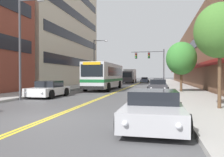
# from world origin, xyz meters

# --- Properties ---
(ground_plane) EXTENTS (240.00, 240.00, 0.00)m
(ground_plane) POSITION_xyz_m (0.00, 37.00, 0.00)
(ground_plane) COLOR #4C4C4F
(sidewalk_left) EXTENTS (3.79, 106.00, 0.17)m
(sidewalk_left) POSITION_xyz_m (-7.40, 37.00, 0.08)
(sidewalk_left) COLOR #9E9B96
(sidewalk_left) RESTS_ON ground_plane
(sidewalk_right) EXTENTS (3.79, 106.00, 0.17)m
(sidewalk_right) POSITION_xyz_m (7.40, 37.00, 0.08)
(sidewalk_right) COLOR #9E9B96
(sidewalk_right) RESTS_ON ground_plane
(centre_line) EXTENTS (0.34, 106.00, 0.01)m
(centre_line) POSITION_xyz_m (0.00, 37.00, 0.00)
(centre_line) COLOR yellow
(centre_line) RESTS_ON ground_plane
(office_tower_left) EXTENTS (12.08, 24.44, 28.37)m
(office_tower_left) POSITION_xyz_m (-15.53, 27.61, 14.19)
(office_tower_left) COLOR beige
(office_tower_left) RESTS_ON ground_plane
(storefront_row_right) EXTENTS (9.10, 68.00, 10.32)m
(storefront_row_right) POSITION_xyz_m (13.52, 37.00, 5.16)
(storefront_row_right) COLOR brown
(storefront_row_right) RESTS_ON ground_plane
(city_bus) EXTENTS (2.93, 11.31, 3.19)m
(city_bus) POSITION_xyz_m (-2.19, 18.57, 1.80)
(city_bus) COLOR silver
(city_bus) RESTS_ON ground_plane
(car_white_parked_left_mid) EXTENTS (2.15, 4.48, 1.33)m
(car_white_parked_left_mid) POSITION_xyz_m (-4.42, 8.18, 0.62)
(car_white_parked_left_mid) COLOR white
(car_white_parked_left_mid) RESTS_ON ground_plane
(car_silver_parked_right_foreground) EXTENTS (2.20, 4.77, 1.24)m
(car_silver_parked_right_foreground) POSITION_xyz_m (4.28, -0.26, 0.59)
(car_silver_parked_right_foreground) COLOR #B7B7BC
(car_silver_parked_right_foreground) RESTS_ON ground_plane
(car_dark_grey_parked_right_mid) EXTENTS (2.06, 4.40, 1.36)m
(car_dark_grey_parked_right_mid) POSITION_xyz_m (4.37, 14.84, 0.64)
(car_dark_grey_parked_right_mid) COLOR #38383D
(car_dark_grey_parked_right_mid) RESTS_ON ground_plane
(car_navy_parked_right_far) EXTENTS (2.08, 4.58, 1.27)m
(car_navy_parked_right_far) POSITION_xyz_m (4.39, 28.32, 0.58)
(car_navy_parked_right_far) COLOR #19234C
(car_navy_parked_right_far) RESTS_ON ground_plane
(car_slate_blue_moving_lead) EXTENTS (1.97, 4.23, 1.29)m
(car_slate_blue_moving_lead) POSITION_xyz_m (1.02, 45.96, 0.61)
(car_slate_blue_moving_lead) COLOR #475675
(car_slate_blue_moving_lead) RESTS_ON ground_plane
(box_truck) EXTENTS (2.68, 7.86, 3.18)m
(box_truck) POSITION_xyz_m (-2.35, 42.79, 1.63)
(box_truck) COLOR #38383D
(box_truck) RESTS_ON ground_plane
(traffic_signal_mast) EXTENTS (5.21, 0.38, 5.89)m
(traffic_signal_mast) POSITION_xyz_m (3.39, 26.87, 4.18)
(traffic_signal_mast) COLOR #47474C
(traffic_signal_mast) RESTS_ON ground_plane
(street_lamp_left_near) EXTENTS (2.02, 0.28, 7.27)m
(street_lamp_left_near) POSITION_xyz_m (-5.02, 5.65, 4.34)
(street_lamp_left_near) COLOR #47474C
(street_lamp_left_near) RESTS_ON ground_plane
(street_lamp_left_far) EXTENTS (2.24, 0.28, 7.24)m
(street_lamp_left_far) POSITION_xyz_m (-4.97, 23.95, 4.34)
(street_lamp_left_far) COLOR #47474C
(street_lamp_left_far) RESTS_ON ground_plane
(street_tree_right_near) EXTENTS (2.47, 2.47, 5.18)m
(street_tree_right_near) POSITION_xyz_m (7.39, 3.33, 3.98)
(street_tree_right_near) COLOR brown
(street_tree_right_near) RESTS_ON sidewalk_right
(street_tree_right_mid) EXTENTS (3.01, 3.01, 4.98)m
(street_tree_right_mid) POSITION_xyz_m (6.65, 14.62, 3.48)
(street_tree_right_mid) COLOR brown
(street_tree_right_mid) RESTS_ON sidewalk_right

